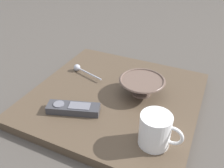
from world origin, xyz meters
name	(u,v)px	position (x,y,z in m)	size (l,w,h in m)	color
ground_plane	(115,101)	(0.00, 0.00, 0.00)	(6.00, 6.00, 0.00)	#47423D
table	(115,98)	(0.00, 0.00, 0.02)	(0.55, 0.56, 0.03)	#4C3D2D
cereal_bowl	(142,85)	(-0.04, 0.08, 0.07)	(0.16, 0.16, 0.06)	brown
coffee_mug	(156,130)	(0.16, 0.19, 0.08)	(0.08, 0.12, 0.09)	white
teaspoon	(79,69)	(-0.08, -0.19, 0.05)	(0.05, 0.14, 0.03)	#A3A5B2
tv_remote_near	(73,108)	(0.14, -0.08, 0.04)	(0.10, 0.17, 0.03)	#38383D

